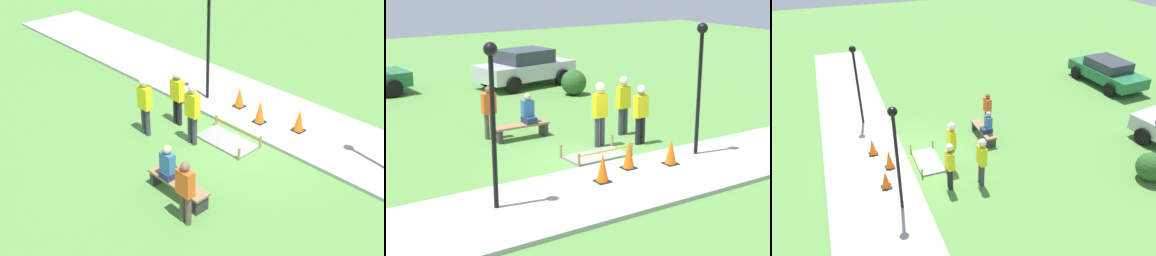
# 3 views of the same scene
# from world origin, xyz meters

# --- Properties ---
(ground_plane) EXTENTS (60.00, 60.00, 0.00)m
(ground_plane) POSITION_xyz_m (0.00, 0.00, 0.00)
(ground_plane) COLOR #51843D
(sidewalk) EXTENTS (28.00, 2.97, 0.10)m
(sidewalk) POSITION_xyz_m (0.00, -1.49, 0.05)
(sidewalk) COLOR #9E9E99
(sidewalk) RESTS_ON ground_plane
(wet_concrete_patch) EXTENTS (1.74, 0.94, 0.38)m
(wet_concrete_patch) POSITION_xyz_m (0.24, 0.69, 0.04)
(wet_concrete_patch) COLOR gray
(wet_concrete_patch) RESTS_ON ground_plane
(traffic_cone_near_patch) EXTENTS (0.34, 0.34, 0.68)m
(traffic_cone_near_patch) POSITION_xyz_m (-0.86, -1.16, 0.43)
(traffic_cone_near_patch) COLOR black
(traffic_cone_near_patch) RESTS_ON sidewalk
(traffic_cone_far_patch) EXTENTS (0.34, 0.34, 0.73)m
(traffic_cone_far_patch) POSITION_xyz_m (0.24, -0.73, 0.46)
(traffic_cone_far_patch) COLOR black
(traffic_cone_far_patch) RESTS_ON sidewalk
(traffic_cone_sidewalk_edge) EXTENTS (0.34, 0.34, 0.65)m
(traffic_cone_sidewalk_edge) POSITION_xyz_m (1.33, -1.05, 0.42)
(traffic_cone_sidewalk_edge) COLOR black
(traffic_cone_sidewalk_edge) RESTS_ON sidewalk
(park_bench) EXTENTS (1.71, 0.44, 0.44)m
(park_bench) POSITION_xyz_m (-0.65, 3.33, 0.31)
(park_bench) COLOR #2D2D33
(park_bench) RESTS_ON ground_plane
(person_seated_on_bench) EXTENTS (0.36, 0.44, 0.89)m
(person_seated_on_bench) POSITION_xyz_m (-0.38, 3.38, 0.79)
(person_seated_on_bench) COLOR navy
(person_seated_on_bench) RESTS_ON park_bench
(worker_supervisor) EXTENTS (0.40, 0.27, 1.85)m
(worker_supervisor) POSITION_xyz_m (0.87, 1.43, 1.12)
(worker_supervisor) COLOR #383D47
(worker_supervisor) RESTS_ON ground_plane
(worker_assistant) EXTENTS (0.40, 0.25, 1.73)m
(worker_assistant) POSITION_xyz_m (1.97, 0.99, 1.03)
(worker_assistant) COLOR black
(worker_assistant) RESTS_ON ground_plane
(worker_trainee) EXTENTS (0.40, 0.26, 1.80)m
(worker_trainee) POSITION_xyz_m (2.15, 2.05, 1.08)
(worker_trainee) COLOR #383D47
(worker_trainee) RESTS_ON ground_plane
(bystander_in_orange_shirt) EXTENTS (0.40, 0.22, 1.59)m
(bystander_in_orange_shirt) POSITION_xyz_m (-1.43, 3.83, 0.89)
(bystander_in_orange_shirt) COLOR brown
(bystander_in_orange_shirt) RESTS_ON ground_plane
(lamppost_near) EXTENTS (0.28, 0.28, 3.48)m
(lamppost_near) POSITION_xyz_m (2.47, -0.77, 2.42)
(lamppost_near) COLOR black
(lamppost_near) RESTS_ON sidewalk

